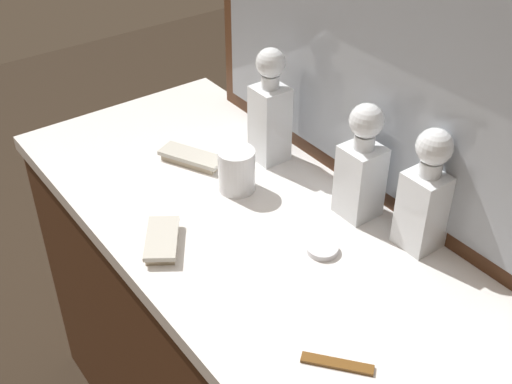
% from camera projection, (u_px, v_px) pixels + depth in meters
% --- Properties ---
extents(dresser, '(1.29, 0.58, 0.82)m').
position_uv_depth(dresser, '(256.00, 355.00, 1.62)').
color(dresser, '#472816').
rests_on(dresser, ground_plane).
extents(dresser_mirror, '(0.99, 0.03, 0.72)m').
position_uv_depth(dresser_mirror, '(367.00, 31.00, 1.30)').
color(dresser_mirror, '#472816').
rests_on(dresser_mirror, dresser).
extents(crystal_decanter_rear, '(0.07, 0.07, 0.28)m').
position_uv_depth(crystal_decanter_rear, '(270.00, 116.00, 1.52)').
color(crystal_decanter_rear, white).
rests_on(crystal_decanter_rear, dresser).
extents(crystal_decanter_front, '(0.08, 0.08, 0.26)m').
position_uv_depth(crystal_decanter_front, '(425.00, 201.00, 1.26)').
color(crystal_decanter_front, white).
rests_on(crystal_decanter_front, dresser).
extents(crystal_decanter_far_right, '(0.08, 0.08, 0.26)m').
position_uv_depth(crystal_decanter_far_right, '(361.00, 172.00, 1.35)').
color(crystal_decanter_far_right, white).
rests_on(crystal_decanter_far_right, dresser).
extents(crystal_tumbler_far_right, '(0.08, 0.08, 0.10)m').
position_uv_depth(crystal_tumbler_far_right, '(237.00, 172.00, 1.45)').
color(crystal_tumbler_far_right, white).
rests_on(crystal_tumbler_far_right, dresser).
extents(silver_brush_left, '(0.17, 0.12, 0.02)m').
position_uv_depth(silver_brush_left, '(192.00, 158.00, 1.56)').
color(silver_brush_left, '#B7A88C').
rests_on(silver_brush_left, dresser).
extents(silver_brush_far_right, '(0.14, 0.13, 0.02)m').
position_uv_depth(silver_brush_far_right, '(162.00, 241.00, 1.31)').
color(silver_brush_far_right, '#B7A88C').
rests_on(silver_brush_far_right, dresser).
extents(porcelain_dish, '(0.06, 0.06, 0.01)m').
position_uv_depth(porcelain_dish, '(322.00, 249.00, 1.30)').
color(porcelain_dish, silver).
rests_on(porcelain_dish, dresser).
extents(tortoiseshell_comb, '(0.10, 0.09, 0.01)m').
position_uv_depth(tortoiseshell_comb, '(337.00, 364.00, 1.07)').
color(tortoiseshell_comb, brown).
rests_on(tortoiseshell_comb, dresser).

